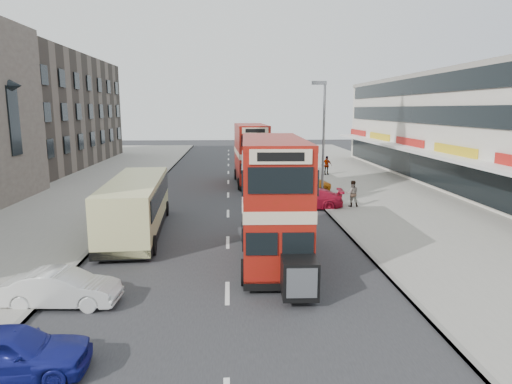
# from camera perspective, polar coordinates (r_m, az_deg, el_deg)

# --- Properties ---
(ground) EXTENTS (160.00, 160.00, 0.00)m
(ground) POSITION_cam_1_polar(r_m,az_deg,el_deg) (14.15, -3.68, -15.87)
(ground) COLOR #28282B
(ground) RESTS_ON ground
(road_surface) EXTENTS (12.00, 90.00, 0.01)m
(road_surface) POSITION_cam_1_polar(r_m,az_deg,el_deg) (33.27, -3.55, -0.38)
(road_surface) COLOR #28282B
(road_surface) RESTS_ON ground
(pavement_right) EXTENTS (12.00, 90.00, 0.15)m
(pavement_right) POSITION_cam_1_polar(r_m,az_deg,el_deg) (35.32, 16.31, -0.04)
(pavement_right) COLOR gray
(pavement_right) RESTS_ON ground
(pavement_left) EXTENTS (12.00, 90.00, 0.15)m
(pavement_left) POSITION_cam_1_polar(r_m,az_deg,el_deg) (35.40, -23.36, -0.46)
(pavement_left) COLOR gray
(pavement_left) RESTS_ON ground
(kerb_left) EXTENTS (0.20, 90.00, 0.16)m
(kerb_left) POSITION_cam_1_polar(r_m,az_deg,el_deg) (33.84, -13.94, -0.37)
(kerb_left) COLOR gray
(kerb_left) RESTS_ON ground
(kerb_right) EXTENTS (0.20, 90.00, 0.16)m
(kerb_right) POSITION_cam_1_polar(r_m,az_deg,el_deg) (33.79, 6.85, -0.15)
(kerb_right) COLOR gray
(kerb_right) RESTS_ON ground
(brick_terrace) EXTENTS (14.00, 28.00, 12.00)m
(brick_terrace) POSITION_cam_1_polar(r_m,az_deg,el_deg) (55.30, -27.35, 9.06)
(brick_terrace) COLOR #66594C
(brick_terrace) RESTS_ON ground
(commercial_row) EXTENTS (9.90, 46.20, 9.30)m
(commercial_row) POSITION_cam_1_polar(r_m,az_deg,el_deg) (39.97, 26.55, 7.14)
(commercial_row) COLOR beige
(commercial_row) RESTS_ON ground
(street_lamp) EXTENTS (1.00, 0.20, 8.12)m
(street_lamp) POSITION_cam_1_polar(r_m,az_deg,el_deg) (31.37, 8.45, 7.66)
(street_lamp) COLOR slate
(street_lamp) RESTS_ON ground
(bus_main) EXTENTS (2.72, 9.04, 4.94)m
(bus_main) POSITION_cam_1_polar(r_m,az_deg,el_deg) (18.62, 2.16, -0.90)
(bus_main) COLOR black
(bus_main) RESTS_ON ground
(bus_second) EXTENTS (2.70, 8.82, 4.84)m
(bus_second) POSITION_cam_1_polar(r_m,az_deg,el_deg) (37.85, -0.62, 4.85)
(bus_second) COLOR black
(bus_second) RESTS_ON ground
(coach) EXTENTS (3.04, 9.88, 2.58)m
(coach) POSITION_cam_1_polar(r_m,az_deg,el_deg) (23.61, -14.97, -1.48)
(coach) COLOR black
(coach) RESTS_ON ground
(car_left_near) EXTENTS (3.82, 1.73, 1.27)m
(car_left_near) POSITION_cam_1_polar(r_m,az_deg,el_deg) (12.66, -28.91, -17.38)
(car_left_near) COLOR navy
(car_left_near) RESTS_ON ground
(car_left_front) EXTENTS (3.69, 1.50, 1.19)m
(car_left_front) POSITION_cam_1_polar(r_m,az_deg,el_deg) (16.06, -23.35, -11.13)
(car_left_front) COLOR silver
(car_left_front) RESTS_ON ground
(car_right_a) EXTENTS (4.58, 2.21, 1.28)m
(car_right_a) POSITION_cam_1_polar(r_m,az_deg,el_deg) (28.82, 6.59, -0.85)
(car_right_a) COLOR #A81029
(car_right_a) RESTS_ON ground
(car_right_b) EXTENTS (4.72, 2.66, 1.25)m
(car_right_b) POSITION_cam_1_polar(r_m,az_deg,el_deg) (33.69, 5.54, 0.79)
(car_right_b) COLOR #C96D14
(car_right_b) RESTS_ON ground
(pedestrian_near) EXTENTS (0.64, 0.46, 1.69)m
(pedestrian_near) POSITION_cam_1_polar(r_m,az_deg,el_deg) (29.20, 12.10, -0.16)
(pedestrian_near) COLOR gray
(pedestrian_near) RESTS_ON pavement_right
(pedestrian_far) EXTENTS (1.08, 0.55, 1.77)m
(pedestrian_far) POSITION_cam_1_polar(r_m,az_deg,el_deg) (42.99, 8.92, 3.37)
(pedestrian_far) COLOR gray
(pedestrian_far) RESTS_ON pavement_right
(cyclist) EXTENTS (0.70, 1.62, 2.26)m
(cyclist) POSITION_cam_1_polar(r_m,az_deg,el_deg) (33.41, 3.09, 1.08)
(cyclist) COLOR gray
(cyclist) RESTS_ON ground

